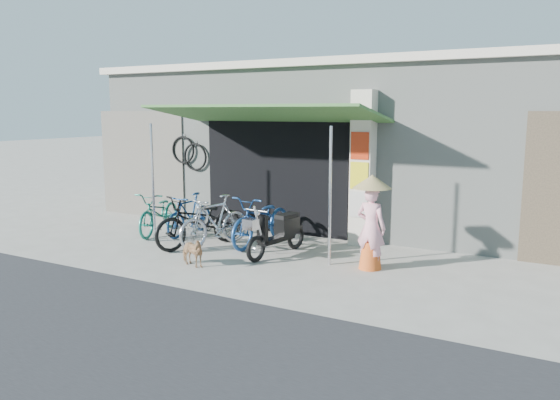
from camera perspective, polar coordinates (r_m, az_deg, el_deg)
The scene contains 14 objects.
ground at distance 9.20m, azimuth -1.94°, elevation -7.14°, with size 80.00×80.00×0.00m, color #A7A197.
road_strip at distance 6.06m, azimuth -25.38°, elevation -17.01°, with size 80.00×6.00×0.01m, color #323134.
bicycle_shop at distance 13.48m, azimuth 9.23°, elevation 5.90°, with size 12.30×5.30×3.66m.
shop_pillar at distance 10.73m, azimuth 8.69°, elevation 3.28°, with size 0.42×0.44×3.00m.
awning at distance 10.69m, azimuth -1.70°, elevation 8.81°, with size 4.60×1.88×2.72m.
neighbour_left at distance 14.00m, azimuth -14.23°, elevation 3.66°, with size 2.60×0.06×2.60m, color #6B665B.
bike_teal at distance 11.93m, azimuth -12.48°, elevation -1.28°, with size 0.61×1.75×0.92m, color #186E5A.
bike_blue at distance 11.66m, azimuth -9.43°, elevation -1.51°, with size 0.42×1.47×0.89m, color navy.
bike_black at distance 10.62m, azimuth -8.33°, elevation -2.19°, with size 0.67×1.93×1.01m, color black.
bike_silver at distance 10.61m, azimuth -6.83°, elevation -2.20°, with size 0.47×1.67×1.00m, color silver.
bike_navy at distance 10.68m, azimuth -1.88°, elevation -2.08°, with size 0.66×1.90×1.00m, color navy.
street_dog at distance 9.37m, azimuth -9.27°, elevation -5.36°, with size 0.27×0.60×0.51m, color #988350.
moped at distance 9.92m, azimuth -0.20°, elevation -3.40°, with size 0.52×1.63×0.93m.
nun at distance 9.10m, azimuth 9.51°, elevation -2.28°, with size 0.64×0.64×1.58m.
Camera 1 is at (4.54, -7.57, 2.60)m, focal length 35.00 mm.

